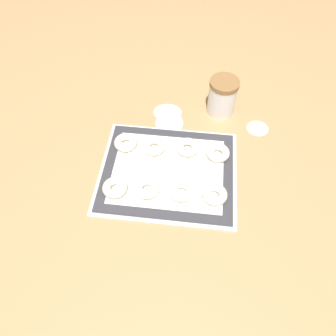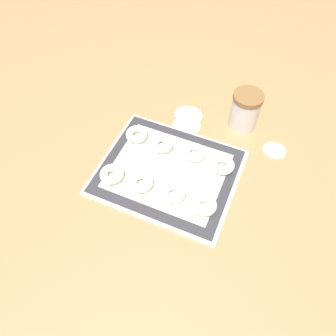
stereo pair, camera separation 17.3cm
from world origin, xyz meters
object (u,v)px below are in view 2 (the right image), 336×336
(bagel_front_far_right, at_px, (204,205))
(flour_canister, at_px, (245,110))
(baking_tray, at_px, (168,172))
(bagel_front_mid_left, at_px, (141,182))
(bagel_back_mid_right, at_px, (194,153))
(bagel_front_far_left, at_px, (112,174))
(bagel_back_mid_left, at_px, (162,144))
(bagel_back_far_right, at_px, (223,165))
(bagel_front_mid_right, at_px, (173,194))
(bagel_back_far_left, at_px, (137,134))

(bagel_front_far_right, height_order, flour_canister, flour_canister)
(baking_tray, relative_size, flour_canister, 3.16)
(bagel_front_mid_left, distance_m, bagel_back_mid_right, 0.20)
(bagel_front_far_right, bearing_deg, bagel_front_far_left, -178.02)
(bagel_front_far_right, height_order, bagel_back_mid_left, same)
(bagel_back_far_right, bearing_deg, bagel_front_far_right, -92.06)
(bagel_back_far_right, bearing_deg, bagel_front_mid_right, -123.20)
(bagel_front_mid_left, relative_size, bagel_back_mid_left, 1.00)
(bagel_back_far_left, bearing_deg, flour_canister, 33.87)
(bagel_back_mid_right, bearing_deg, bagel_front_mid_right, -91.11)
(bagel_back_far_left, bearing_deg, bagel_front_mid_right, -39.42)
(bagel_front_mid_left, height_order, bagel_back_mid_right, same)
(bagel_front_mid_left, bearing_deg, bagel_back_far_left, 120.25)
(bagel_front_far_left, xyz_separation_m, bagel_back_far_right, (0.30, 0.17, 0.00))
(baking_tray, bearing_deg, bagel_back_mid_left, 124.37)
(bagel_front_far_left, distance_m, bagel_back_mid_left, 0.20)
(bagel_front_far_right, distance_m, bagel_back_far_right, 0.16)
(bagel_back_mid_left, bearing_deg, baking_tray, -55.63)
(bagel_front_mid_right, relative_size, bagel_back_mid_right, 1.00)
(bagel_front_mid_left, bearing_deg, bagel_back_mid_left, 90.67)
(bagel_back_mid_right, bearing_deg, flour_canister, 62.97)
(bagel_back_mid_left, relative_size, flour_canister, 0.55)
(bagel_front_mid_right, relative_size, bagel_back_far_left, 1.00)
(bagel_front_mid_left, distance_m, bagel_front_far_right, 0.20)
(bagel_front_far_left, height_order, bagel_front_mid_left, same)
(bagel_front_mid_right, distance_m, bagel_back_far_right, 0.19)
(bagel_front_mid_right, distance_m, flour_canister, 0.39)
(bagel_front_far_left, relative_size, bagel_front_far_right, 1.00)
(flour_canister, bearing_deg, bagel_front_far_left, -128.69)
(bagel_front_mid_right, distance_m, bagel_back_mid_right, 0.17)
(bagel_front_far_left, bearing_deg, bagel_front_far_right, 1.98)
(bagel_front_mid_right, xyz_separation_m, bagel_back_far_right, (0.10, 0.16, 0.00))
(baking_tray, distance_m, bagel_front_mid_right, 0.10)
(bagel_front_mid_left, relative_size, bagel_back_far_left, 1.00)
(bagel_front_mid_left, xyz_separation_m, bagel_back_mid_right, (0.11, 0.17, 0.00))
(bagel_front_mid_left, height_order, bagel_back_far_right, same)
(bagel_back_far_left, distance_m, bagel_back_mid_left, 0.10)
(bagel_front_far_right, bearing_deg, bagel_back_mid_right, 119.08)
(baking_tray, distance_m, bagel_back_far_left, 0.18)
(bagel_front_mid_right, height_order, bagel_back_mid_right, same)
(bagel_front_far_left, xyz_separation_m, bagel_front_mid_left, (0.10, 0.01, 0.00))
(bagel_front_mid_right, bearing_deg, bagel_front_far_right, -0.26)
(bagel_back_mid_right, bearing_deg, baking_tray, -120.86)
(bagel_front_far_left, height_order, bagel_back_far_right, same)
(bagel_front_far_left, bearing_deg, bagel_front_mid_right, 3.07)
(bagel_back_far_left, bearing_deg, bagel_front_far_right, -29.05)
(bagel_back_mid_right, distance_m, flour_canister, 0.23)
(bagel_front_mid_right, xyz_separation_m, bagel_back_mid_left, (-0.11, 0.16, 0.00))
(bagel_back_mid_left, distance_m, bagel_back_far_right, 0.21)
(baking_tray, distance_m, bagel_front_mid_left, 0.10)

